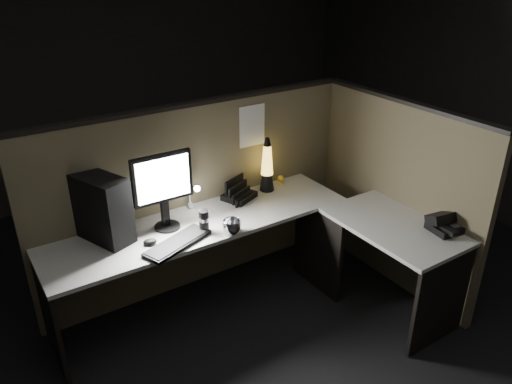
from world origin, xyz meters
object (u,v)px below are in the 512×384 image
pc_tower (100,208)px  lava_lamp (267,169)px  desk_phone (445,223)px  keyboard (178,243)px  monitor (163,184)px

pc_tower → lava_lamp: (1.37, 0.02, -0.04)m
pc_tower → desk_phone: (2.05, -1.22, -0.18)m
lava_lamp → desk_phone: lava_lamp is taller
keyboard → desk_phone: (1.67, -0.86, 0.04)m
monitor → desk_phone: monitor is taller
pc_tower → keyboard: 0.57m
monitor → pc_tower: bearing=167.4°
monitor → desk_phone: 2.00m
keyboard → desk_phone: desk_phone is taller
keyboard → desk_phone: size_ratio=1.92×
monitor → keyboard: size_ratio=1.11×
pc_tower → keyboard: bearing=-64.5°
keyboard → pc_tower: bearing=116.0°
pc_tower → lava_lamp: 1.37m
keyboard → lava_lamp: (0.99, 0.38, 0.18)m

